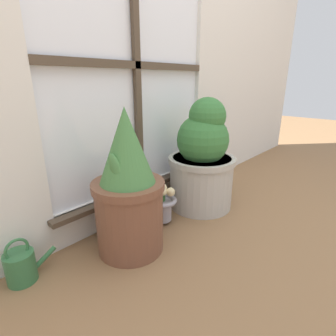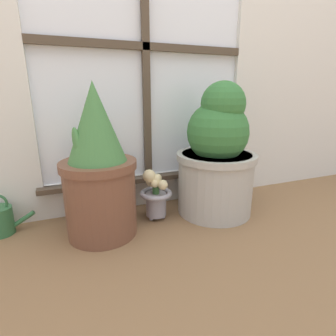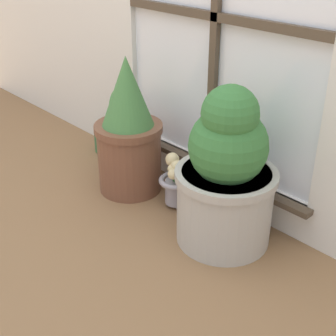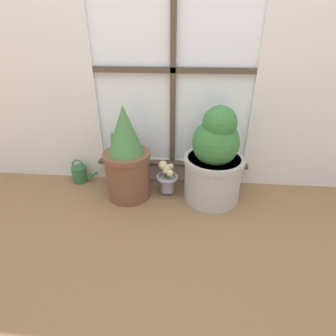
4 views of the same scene
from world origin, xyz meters
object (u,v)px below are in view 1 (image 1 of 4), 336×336
(potted_plant_left, at_px, (128,190))
(potted_plant_right, at_px, (202,161))
(watering_can, at_px, (21,266))
(flower_vase, at_px, (162,201))

(potted_plant_left, xyz_separation_m, potted_plant_right, (0.58, 0.01, -0.00))
(potted_plant_right, relative_size, watering_can, 3.32)
(potted_plant_left, relative_size, flower_vase, 2.56)
(potted_plant_right, relative_size, flower_vase, 2.59)
(potted_plant_right, xyz_separation_m, watering_can, (-1.00, 0.14, -0.23))
(flower_vase, bearing_deg, potted_plant_left, -169.19)
(potted_plant_left, relative_size, watering_can, 3.28)
(potted_plant_left, height_order, watering_can, potted_plant_left)
(potted_plant_left, bearing_deg, potted_plant_right, 1.41)
(potted_plant_right, xyz_separation_m, flower_vase, (-0.31, 0.04, -0.16))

